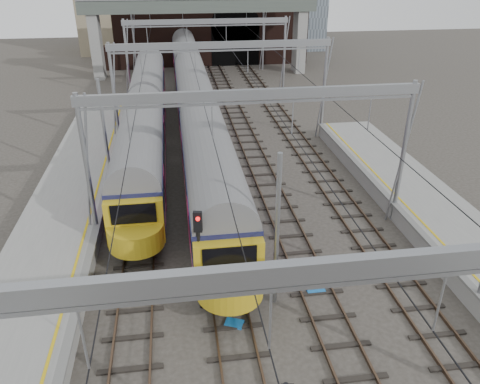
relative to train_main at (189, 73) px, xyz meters
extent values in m
plane|color=#38332D|center=(2.00, -35.57, -2.58)|extent=(160.00, 160.00, 0.00)
cube|color=gray|center=(-8.20, -33.07, -2.03)|extent=(4.20, 55.00, 1.10)
cube|color=slate|center=(-6.15, -33.07, -1.53)|extent=(0.35, 55.00, 0.12)
cube|color=gold|center=(-6.65, -33.07, -1.46)|extent=(0.12, 55.00, 0.01)
cube|color=#4C3828|center=(-4.72, -20.57, -2.49)|extent=(0.08, 80.00, 0.16)
cube|color=#4C3828|center=(-3.28, -20.57, -2.49)|extent=(0.08, 80.00, 0.16)
cube|color=black|center=(-4.00, -20.57, -2.56)|extent=(2.40, 80.00, 0.14)
cube|color=#4C3828|center=(-0.72, -20.57, -2.49)|extent=(0.08, 80.00, 0.16)
cube|color=#4C3828|center=(0.72, -20.57, -2.49)|extent=(0.08, 80.00, 0.16)
cube|color=black|center=(0.00, -20.57, -2.56)|extent=(2.40, 80.00, 0.14)
cube|color=#4C3828|center=(3.28, -20.57, -2.49)|extent=(0.08, 80.00, 0.16)
cube|color=#4C3828|center=(4.72, -20.57, -2.49)|extent=(0.08, 80.00, 0.16)
cube|color=black|center=(4.00, -20.57, -2.56)|extent=(2.40, 80.00, 0.14)
cube|color=#4C3828|center=(7.28, -20.57, -2.49)|extent=(0.08, 80.00, 0.16)
cube|color=#4C3828|center=(8.72, -20.57, -2.49)|extent=(0.08, 80.00, 0.16)
cube|color=black|center=(8.00, -20.57, -2.56)|extent=(2.40, 80.00, 0.14)
cube|color=gray|center=(2.00, -41.57, 5.02)|extent=(16.80, 0.28, 0.50)
cylinder|color=gray|center=(-6.20, -27.57, 1.42)|extent=(0.24, 0.24, 8.00)
cylinder|color=gray|center=(10.20, -27.57, 1.42)|extent=(0.24, 0.24, 8.00)
cube|color=gray|center=(2.00, -27.57, 5.02)|extent=(16.80, 0.28, 0.50)
cylinder|color=gray|center=(-6.20, -13.57, 1.42)|extent=(0.24, 0.24, 8.00)
cylinder|color=gray|center=(10.20, -13.57, 1.42)|extent=(0.24, 0.24, 8.00)
cube|color=gray|center=(2.00, -13.57, 5.02)|extent=(16.80, 0.28, 0.50)
cylinder|color=gray|center=(-6.20, 0.43, 1.42)|extent=(0.24, 0.24, 8.00)
cylinder|color=gray|center=(10.20, 0.43, 1.42)|extent=(0.24, 0.24, 8.00)
cube|color=gray|center=(2.00, 0.43, 5.02)|extent=(16.80, 0.28, 0.50)
cylinder|color=gray|center=(-6.20, 12.43, 1.42)|extent=(0.24, 0.24, 8.00)
cylinder|color=gray|center=(10.20, 12.43, 1.42)|extent=(0.24, 0.24, 8.00)
cube|color=gray|center=(2.00, 12.43, 5.02)|extent=(16.80, 0.28, 0.50)
cube|color=black|center=(-4.00, -20.57, 2.92)|extent=(0.03, 80.00, 0.03)
cube|color=black|center=(0.00, -20.57, 2.92)|extent=(0.03, 80.00, 0.03)
cube|color=black|center=(4.00, -20.57, 2.92)|extent=(0.03, 80.00, 0.03)
cube|color=black|center=(8.00, -20.57, 2.92)|extent=(0.03, 80.00, 0.03)
cube|color=black|center=(4.00, 16.43, 1.92)|extent=(26.00, 2.00, 9.00)
cube|color=black|center=(7.00, 15.41, 0.02)|extent=(6.50, 0.10, 5.20)
cylinder|color=black|center=(7.00, 15.41, 2.62)|extent=(6.50, 0.10, 6.50)
cube|color=black|center=(-8.00, 15.43, -1.08)|extent=(6.00, 1.50, 3.00)
cube|color=gray|center=(-10.50, 10.43, 1.52)|extent=(1.20, 2.50, 8.20)
cube|color=gray|center=(14.50, 10.43, 1.52)|extent=(1.20, 2.50, 8.20)
cube|color=#4E584F|center=(2.00, 10.43, 5.62)|extent=(28.00, 3.00, 1.40)
cube|color=black|center=(0.00, 0.08, -2.23)|extent=(2.29, 67.69, 0.70)
cube|color=#151240|center=(0.00, 0.08, -0.28)|extent=(2.91, 67.69, 2.60)
cylinder|color=slate|center=(0.00, 0.08, 1.02)|extent=(2.85, 67.19, 2.85)
cube|color=black|center=(0.00, 0.08, 0.14)|extent=(2.93, 66.49, 0.78)
cube|color=#CE4059|center=(0.00, 0.08, -1.01)|extent=(2.93, 66.69, 0.12)
cube|color=gold|center=(0.00, -33.91, -0.38)|extent=(2.85, 0.60, 2.40)
cube|color=black|center=(0.00, -34.08, 0.24)|extent=(2.18, 0.08, 1.04)
cube|color=black|center=(-4.00, -13.17, -2.23)|extent=(2.21, 32.58, 0.70)
cube|color=#151240|center=(-4.00, -13.17, -0.32)|extent=(2.82, 32.58, 2.51)
cylinder|color=slate|center=(-4.00, -13.17, 0.94)|extent=(2.76, 32.08, 2.76)
cube|color=black|center=(-4.00, -13.17, 0.08)|extent=(2.84, 31.38, 0.75)
cube|color=#CE4059|center=(-4.00, -13.17, -1.02)|extent=(2.84, 31.58, 0.12)
cube|color=gold|center=(-4.00, -29.62, -0.42)|extent=(2.76, 0.60, 2.31)
cube|color=black|center=(-4.00, -29.79, 0.18)|extent=(2.11, 0.08, 1.01)
cylinder|color=black|center=(-1.18, -33.52, -0.24)|extent=(0.16, 0.16, 4.67)
cube|color=black|center=(-1.18, -33.70, 1.80)|extent=(0.37, 0.25, 0.88)
sphere|color=red|center=(-1.18, -33.82, 1.99)|extent=(0.18, 0.18, 0.18)
cube|color=blue|center=(3.43, -32.26, -2.53)|extent=(0.97, 0.81, 0.10)
cube|color=blue|center=(0.07, -34.75, -2.53)|extent=(0.89, 0.78, 0.09)
cube|color=blue|center=(4.00, -33.09, -2.53)|extent=(0.84, 0.59, 0.10)
camera|label=1|loc=(-1.80, -49.30, 10.96)|focal=35.00mm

